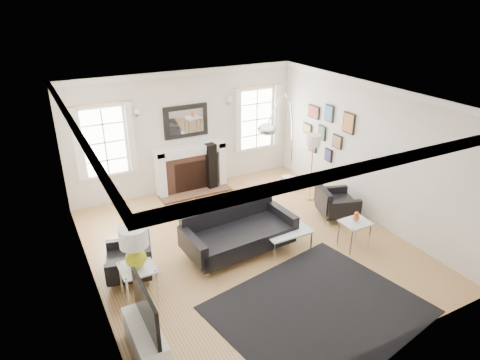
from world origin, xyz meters
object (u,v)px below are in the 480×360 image
coffee_table (282,228)px  arc_floor_lamp (281,145)px  armchair_left (132,261)px  gourd_lamp (134,245)px  sofa (237,233)px  fireplace (191,169)px  armchair_right (335,203)px

coffee_table → arc_floor_lamp: (0.88, 1.46, 1.02)m
armchair_left → gourd_lamp: bearing=-95.3°
coffee_table → arc_floor_lamp: size_ratio=0.34×
arc_floor_lamp → sofa: bearing=-143.9°
sofa → armchair_left: sofa is taller
fireplace → armchair_right: size_ratio=1.72×
gourd_lamp → armchair_left: bearing=84.7°
fireplace → arc_floor_lamp: (1.46, -1.57, 0.83)m
armchair_right → gourd_lamp: (-4.35, -0.64, 0.66)m
sofa → gourd_lamp: size_ratio=3.05×
sofa → armchair_left: size_ratio=2.16×
armchair_left → coffee_table: bearing=-6.8°
coffee_table → armchair_left: bearing=173.2°
armchair_left → arc_floor_lamp: arc_floor_lamp is taller
gourd_lamp → armchair_right: bearing=8.4°
sofa → arc_floor_lamp: 2.33m
fireplace → sofa: 2.82m
armchair_right → gourd_lamp: 4.44m
gourd_lamp → arc_floor_lamp: (3.66, 1.72, 0.41)m
coffee_table → arc_floor_lamp: bearing=58.9°
armchair_left → armchair_right: (4.29, 0.06, 0.00)m
armchair_right → gourd_lamp: size_ratio=1.45×
fireplace → arc_floor_lamp: 2.30m
fireplace → armchair_left: fireplace is taller
fireplace → armchair_left: bearing=-128.5°
fireplace → armchair_left: 3.46m
armchair_left → gourd_lamp: gourd_lamp is taller
armchair_left → coffee_table: size_ratio=1.10×
fireplace → armchair_right: (2.15, -2.64, -0.24)m
armchair_right → coffee_table: (-1.57, -0.38, 0.05)m
fireplace → sofa: fireplace is taller
armchair_left → arc_floor_lamp: 3.93m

